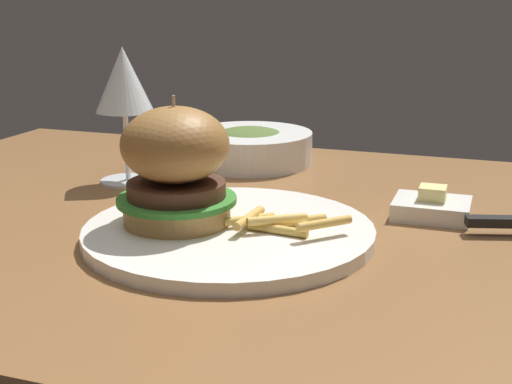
{
  "coord_description": "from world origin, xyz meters",
  "views": [
    {
      "loc": [
        0.26,
        -0.72,
        0.99
      ],
      "look_at": [
        0.02,
        -0.05,
        0.78
      ],
      "focal_mm": 50.0,
      "sensor_mm": 36.0,
      "label": 1
    }
  ],
  "objects_px": {
    "main_plate": "(228,232)",
    "butter_dish": "(432,207)",
    "burger_sandwich": "(176,166)",
    "soup_bowl": "(250,146)",
    "wine_glass": "(124,84)"
  },
  "relations": [
    {
      "from": "main_plate",
      "to": "butter_dish",
      "type": "xyz_separation_m",
      "value": [
        0.19,
        0.14,
        0.0
      ]
    },
    {
      "from": "burger_sandwich",
      "to": "butter_dish",
      "type": "bearing_deg",
      "value": 31.65
    },
    {
      "from": "burger_sandwich",
      "to": "soup_bowl",
      "type": "height_order",
      "value": "burger_sandwich"
    },
    {
      "from": "wine_glass",
      "to": "soup_bowl",
      "type": "bearing_deg",
      "value": 54.19
    },
    {
      "from": "main_plate",
      "to": "wine_glass",
      "type": "xyz_separation_m",
      "value": [
        -0.21,
        0.17,
        0.12
      ]
    },
    {
      "from": "wine_glass",
      "to": "soup_bowl",
      "type": "distance_m",
      "value": 0.22
    },
    {
      "from": "burger_sandwich",
      "to": "wine_glass",
      "type": "relative_size",
      "value": 0.74
    },
    {
      "from": "wine_glass",
      "to": "burger_sandwich",
      "type": "bearing_deg",
      "value": -48.37
    },
    {
      "from": "wine_glass",
      "to": "soup_bowl",
      "type": "xyz_separation_m",
      "value": [
        0.12,
        0.16,
        -0.11
      ]
    },
    {
      "from": "wine_glass",
      "to": "soup_bowl",
      "type": "relative_size",
      "value": 0.97
    },
    {
      "from": "burger_sandwich",
      "to": "soup_bowl",
      "type": "distance_m",
      "value": 0.34
    },
    {
      "from": "burger_sandwich",
      "to": "wine_glass",
      "type": "bearing_deg",
      "value": 131.63
    },
    {
      "from": "burger_sandwich",
      "to": "soup_bowl",
      "type": "xyz_separation_m",
      "value": [
        -0.04,
        0.33,
        -0.05
      ]
    },
    {
      "from": "main_plate",
      "to": "soup_bowl",
      "type": "distance_m",
      "value": 0.34
    },
    {
      "from": "butter_dish",
      "to": "wine_glass",
      "type": "bearing_deg",
      "value": 176.72
    }
  ]
}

